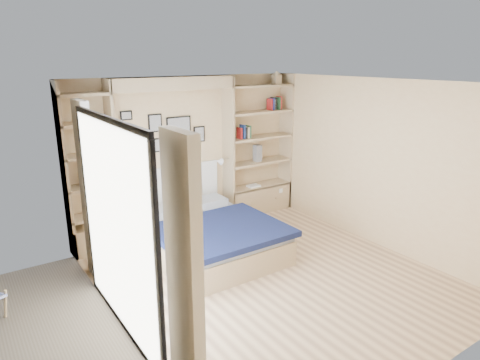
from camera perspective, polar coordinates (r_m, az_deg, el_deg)
ground at (r=5.79m, az=3.99°, el=-12.67°), size 4.50×4.50×0.00m
room_shell at (r=6.39m, az=-7.04°, el=0.47°), size 4.50×4.50×4.50m
bed at (r=6.31m, az=-4.35°, el=-7.39°), size 1.73×2.24×1.07m
photo_gallery at (r=6.86m, az=-10.40°, el=5.93°), size 1.48×0.02×0.82m
reading_lamps at (r=6.83m, az=-8.26°, el=1.66°), size 1.92×0.12×0.15m
shelf_decor at (r=7.47m, az=1.01°, el=7.68°), size 3.57×0.23×2.03m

